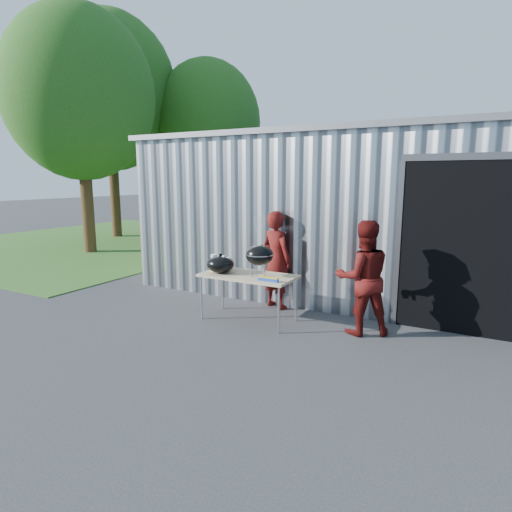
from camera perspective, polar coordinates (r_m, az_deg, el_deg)
The scene contains 14 objects.
ground at distance 6.37m, azimuth -4.14°, elevation -10.43°, with size 80.00×80.00×0.00m, color #2F2F31.
building at distance 9.89m, azimuth 15.01°, elevation 5.84°, with size 8.20×6.20×3.10m.
grass_patch at distance 16.60m, azimuth -19.29°, elevation 1.99°, with size 10.00×12.00×0.02m, color #2D591E.
tree_left at distance 14.21m, azimuth -22.45°, elevation 19.28°, with size 4.31×4.31×7.13m.
tree_mid at distance 17.77m, azimuth -19.01°, elevation 19.91°, with size 4.98×4.98×8.25m.
tree_far at distance 17.18m, azimuth -6.48°, elevation 17.26°, with size 4.03×4.03×6.67m.
folding_table at distance 6.78m, azimuth -1.04°, elevation -2.82°, with size 1.50×0.75×0.75m.
kettle_grill at distance 6.58m, azimuth 0.47°, elevation 0.84°, with size 0.44×0.44×0.94m.
grill_lid at distance 6.90m, azimuth -4.75°, elevation -1.08°, with size 0.44×0.44×0.32m.
paper_towels at distance 7.02m, azimuth -5.57°, elevation -0.92°, with size 0.12×0.12×0.28m, color white.
white_tub at distance 7.21m, azimuth -4.09°, elevation -1.33°, with size 0.20×0.15×0.10m, color white.
foil_box at distance 6.33m, azimuth 1.64°, elevation -3.12°, with size 0.32×0.05×0.06m.
person_cook at distance 7.45m, azimuth 2.75°, elevation -0.52°, with size 0.62×0.41×1.71m, color #520F0D.
person_bystander at distance 6.37m, azimuth 14.09°, elevation -2.84°, with size 0.81×0.63×1.67m, color #520F0D.
Camera 1 is at (3.24, -5.00, 2.25)m, focal length 30.00 mm.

